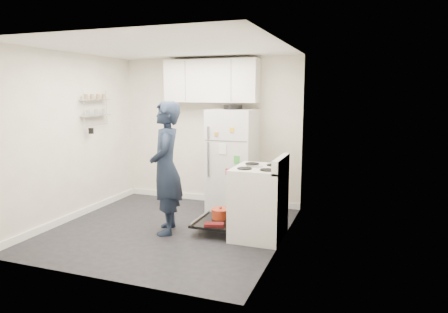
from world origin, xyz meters
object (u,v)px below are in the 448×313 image
at_px(open_oven_door, 218,218).
at_px(person, 166,168).
at_px(electric_range, 258,203).
at_px(refrigerator, 233,160).

xyz_separation_m(open_oven_door, person, (-0.65, -0.28, 0.72)).
relative_size(electric_range, open_oven_door, 1.57).
height_order(electric_range, person, person).
distance_m(open_oven_door, refrigerator, 1.25).
bearing_deg(person, electric_range, 78.42).
height_order(open_oven_door, person, person).
height_order(open_oven_door, refrigerator, refrigerator).
xyz_separation_m(electric_range, refrigerator, (-0.72, 1.10, 0.36)).
xyz_separation_m(refrigerator, person, (-0.51, -1.34, 0.07)).
bearing_deg(open_oven_door, electric_range, -3.65).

